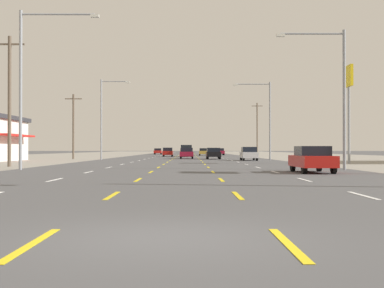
# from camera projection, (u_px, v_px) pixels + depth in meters

# --- Properties ---
(ground_plane) EXTENTS (572.00, 572.00, 0.00)m
(ground_plane) POSITION_uv_depth(u_px,v_px,m) (186.00, 158.00, 73.72)
(ground_plane) COLOR #4C4C4F
(lot_apron_left) EXTENTS (28.00, 440.00, 0.01)m
(lot_apron_left) POSITION_uv_depth(u_px,v_px,m) (9.00, 158.00, 73.58)
(lot_apron_left) COLOR gray
(lot_apron_left) RESTS_ON ground
(lot_apron_right) EXTENTS (28.00, 440.00, 0.01)m
(lot_apron_right) POSITION_uv_depth(u_px,v_px,m) (363.00, 158.00, 73.86)
(lot_apron_right) COLOR gray
(lot_apron_right) RESTS_ON ground
(lane_markings) EXTENTS (10.64, 227.60, 0.01)m
(lane_markings) POSITION_uv_depth(u_px,v_px,m) (187.00, 155.00, 112.22)
(lane_markings) COLOR white
(lane_markings) RESTS_ON ground
(signal_span_wire) EXTENTS (27.73, 0.53, 9.61)m
(signal_span_wire) POSITION_uv_depth(u_px,v_px,m) (175.00, 11.00, 16.95)
(signal_span_wire) COLOR brown
(signal_span_wire) RESTS_ON ground
(sedan_far_right_nearest) EXTENTS (1.80, 4.50, 1.46)m
(sedan_far_right_nearest) POSITION_uv_depth(u_px,v_px,m) (312.00, 159.00, 29.17)
(sedan_far_right_nearest) COLOR red
(sedan_far_right_nearest) RESTS_ON ground
(hatchback_far_right_near) EXTENTS (1.72, 3.90, 1.54)m
(hatchback_far_right_near) POSITION_uv_depth(u_px,v_px,m) (249.00, 154.00, 59.72)
(hatchback_far_right_near) COLOR silver
(hatchback_far_right_near) RESTS_ON ground
(sedan_inner_right_mid) EXTENTS (1.80, 4.50, 1.46)m
(sedan_inner_right_mid) POSITION_uv_depth(u_px,v_px,m) (213.00, 153.00, 67.91)
(sedan_inner_right_mid) COLOR black
(sedan_inner_right_mid) RESTS_ON ground
(sedan_center_turn_midfar) EXTENTS (1.80, 4.50, 1.46)m
(sedan_center_turn_midfar) POSITION_uv_depth(u_px,v_px,m) (187.00, 153.00, 71.17)
(sedan_center_turn_midfar) COLOR maroon
(sedan_center_turn_midfar) RESTS_ON ground
(suv_center_turn_far) EXTENTS (1.98, 4.90, 1.98)m
(suv_center_turn_far) POSITION_uv_depth(u_px,v_px,m) (186.00, 151.00, 89.09)
(suv_center_turn_far) COLOR #B28C33
(suv_center_turn_far) RESTS_ON ground
(hatchback_inner_left_farther) EXTENTS (1.72, 3.90, 1.54)m
(hatchback_inner_left_farther) POSITION_uv_depth(u_px,v_px,m) (168.00, 152.00, 91.31)
(hatchback_inner_left_farther) COLOR red
(hatchback_inner_left_farther) RESTS_ON ground
(sedan_inner_right_farthest) EXTENTS (1.80, 4.50, 1.46)m
(sedan_inner_right_farthest) POSITION_uv_depth(u_px,v_px,m) (204.00, 152.00, 104.99)
(sedan_inner_right_farthest) COLOR #B28C33
(sedan_inner_right_farthest) RESTS_ON ground
(sedan_far_right_distant_a) EXTENTS (1.80, 4.50, 1.46)m
(sedan_far_right_distant_a) POSITION_uv_depth(u_px,v_px,m) (220.00, 152.00, 112.70)
(sedan_far_right_distant_a) COLOR maroon
(sedan_far_right_distant_a) RESTS_ON ground
(sedan_far_left_distant_b) EXTENTS (1.80, 4.50, 1.46)m
(sedan_far_left_distant_b) POSITION_uv_depth(u_px,v_px,m) (158.00, 151.00, 128.38)
(sedan_far_left_distant_b) COLOR red
(sedan_far_left_distant_b) RESTS_ON ground
(pole_sign_right_row_1) EXTENTS (0.24, 1.86, 8.63)m
(pole_sign_right_row_1) POSITION_uv_depth(u_px,v_px,m) (349.00, 90.00, 46.27)
(pole_sign_right_row_1) COLOR gray
(pole_sign_right_row_1) RESTS_ON ground
(streetlight_left_row_0) EXTENTS (5.00, 0.26, 10.00)m
(streetlight_left_row_0) POSITION_uv_depth(u_px,v_px,m) (29.00, 76.00, 33.08)
(streetlight_left_row_0) COLOR gray
(streetlight_left_row_0) RESTS_ON ground
(streetlight_right_row_0) EXTENTS (4.37, 0.26, 8.80)m
(streetlight_right_row_0) POSITION_uv_depth(u_px,v_px,m) (336.00, 87.00, 33.18)
(streetlight_right_row_0) COLOR gray
(streetlight_right_row_0) RESTS_ON ground
(streetlight_left_row_1) EXTENTS (3.52, 0.26, 9.68)m
(streetlight_left_row_1) POSITION_uv_depth(u_px,v_px,m) (104.00, 114.00, 63.47)
(streetlight_left_row_1) COLOR gray
(streetlight_left_row_1) RESTS_ON ground
(streetlight_right_row_1) EXTENTS (4.54, 0.26, 9.37)m
(streetlight_right_row_1) POSITION_uv_depth(u_px,v_px,m) (266.00, 114.00, 63.58)
(streetlight_right_row_1) COLOR gray
(streetlight_right_row_1) RESTS_ON ground
(utility_pole_left_row_0) EXTENTS (2.20, 0.26, 9.65)m
(utility_pole_left_row_0) POSITION_uv_depth(u_px,v_px,m) (10.00, 99.00, 39.00)
(utility_pole_left_row_0) COLOR brown
(utility_pole_left_row_0) RESTS_ON ground
(utility_pole_left_row_1) EXTENTS (2.20, 0.26, 8.48)m
(utility_pole_left_row_1) POSITION_uv_depth(u_px,v_px,m) (73.00, 125.00, 69.25)
(utility_pole_left_row_1) COLOR brown
(utility_pole_left_row_1) RESTS_ON ground
(utility_pole_right_row_2) EXTENTS (2.20, 0.26, 10.45)m
(utility_pole_right_row_2) POSITION_uv_depth(u_px,v_px,m) (257.00, 128.00, 104.85)
(utility_pole_right_row_2) COLOR brown
(utility_pole_right_row_2) RESTS_ON ground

